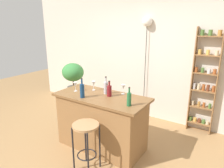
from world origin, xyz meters
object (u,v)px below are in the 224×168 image
Objects in this scene: plant_stool at (75,105)px; bottle_sauce_amber at (109,90)px; bottle_olive_oil at (82,90)px; wine_glass_center at (75,85)px; pendant_globe_light at (147,23)px; bottle_soda_blue at (129,99)px; bottle_spirits_clear at (106,87)px; bar_stool at (86,136)px; potted_plant at (73,75)px; spice_shelf at (204,81)px; wine_glass_right at (123,87)px; wine_glass_left at (94,84)px.

plant_stool is 1.79m from bottle_sauce_amber.
bottle_sauce_amber is 0.82× the size of bottle_olive_oil.
pendant_globe_light is (0.61, 1.58, 1.04)m from wine_glass_center.
bottle_soda_blue is 2.04m from pendant_globe_light.
bottle_sauce_amber is 0.14m from bottle_spirits_clear.
bottle_sauce_amber is at bearing 40.82° from bottle_olive_oil.
wine_glass_center is (-0.68, 0.55, 0.51)m from bar_stool.
pendant_globe_light is at bearing 29.34° from potted_plant.
pendant_globe_light is (-1.23, 0.03, 1.07)m from spice_shelf.
bar_stool is at bearing -42.10° from potted_plant.
bar_stool is at bearing -96.47° from wine_glass_right.
bar_stool reaches higher than plant_stool.
potted_plant reaches higher than bar_stool.
potted_plant is 4.62× the size of wine_glass_center.
spice_shelf is 2.09m from wine_glass_left.
wine_glass_right is (1.58, -0.47, 0.10)m from potted_plant.
bottle_soda_blue is 1.72× the size of wine_glass_right.
bottle_soda_blue is 0.93m from wine_glass_left.
bottle_spirits_clear is at bearing -133.58° from spice_shelf.
bottle_spirits_clear is 0.94× the size of bottle_olive_oil.
bar_stool is 2.44× the size of bottle_spirits_clear.
wine_glass_center is at bearing -44.46° from potted_plant.
plant_stool is 2.25m from bottle_soda_blue.
pendant_globe_light is (1.41, 0.79, 1.86)m from plant_stool.
wine_glass_right is at bearing 47.17° from bottle_olive_oil.
bar_stool is 2.59× the size of bottle_soda_blue.
bottle_spirits_clear is (1.33, -0.62, 0.82)m from plant_stool.
potted_plant is 0.34× the size of pendant_globe_light.
spice_shelf is at bearing 40.12° from wine_glass_center.
bottle_spirits_clear is 1.82× the size of wine_glass_right.
bottle_spirits_clear is 0.56m from wine_glass_center.
bar_stool is 1.53× the size of plant_stool.
potted_plant reaches higher than wine_glass_center.
wine_glass_center is at bearing -170.97° from bottle_sauce_amber.
bottle_soda_blue is (1.91, -0.87, 0.09)m from potted_plant.
spice_shelf is 1.63m from pendant_globe_light.
plant_stool is 1.39m from wine_glass_center.
bottle_sauce_amber is 0.26m from wine_glass_right.
bar_stool is at bearing -88.09° from pendant_globe_light.
bottle_sauce_amber is (1.45, -0.69, 0.08)m from potted_plant.
bottle_olive_oil is at bearing -121.15° from bottle_spirits_clear.
wine_glass_right is (0.14, 0.22, 0.02)m from bottle_sauce_amber.
wine_glass_left is 1.00× the size of wine_glass_right.
wine_glass_center is (-0.23, -0.22, 0.00)m from wine_glass_left.
potted_plant is at bearing 0.00° from plant_stool.
plant_stool is at bearing 139.02° from bottle_olive_oil.
bottle_soda_blue is 0.94× the size of bottle_spirits_clear.
bottle_sauce_amber is at bearing -25.36° from plant_stool.
pendant_globe_light is at bearing 91.91° from bar_stool.
wine_glass_center is (-0.53, -0.17, 0.00)m from bottle_spirits_clear.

